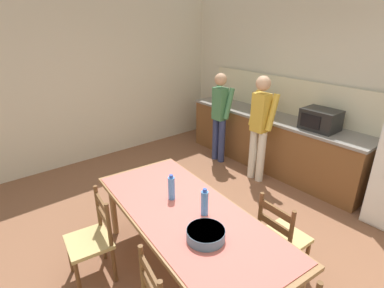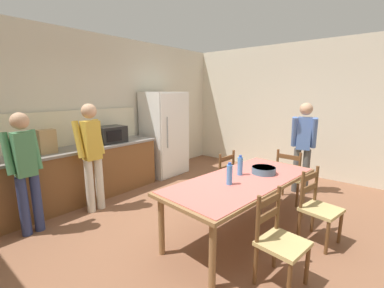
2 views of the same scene
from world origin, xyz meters
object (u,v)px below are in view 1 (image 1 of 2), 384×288
chair_side_near_left (92,240)px  person_at_sink (220,113)px  person_at_counter (260,124)px  chair_side_far_right (281,238)px  paper_bag (260,103)px  bottle_off_centre (205,203)px  serving_bowl (206,234)px  microwave (320,119)px  dining_table (187,218)px  bottle_near_centre (171,188)px

chair_side_near_left → person_at_sink: (-1.18, 2.85, 0.45)m
person_at_sink → person_at_counter: size_ratio=0.95×
chair_side_far_right → person_at_counter: (-1.43, 1.39, 0.50)m
paper_bag → bottle_off_centre: paper_bag is taller
bottle_off_centre → person_at_counter: size_ratio=0.16×
serving_bowl → chair_side_far_right: bearing=77.1°
serving_bowl → chair_side_far_right: size_ratio=0.35×
microwave → person_at_sink: (-1.57, -0.50, -0.18)m
serving_bowl → person_at_sink: size_ratio=0.20×
dining_table → chair_side_near_left: size_ratio=2.55×
paper_bag → bottle_near_centre: bearing=-68.7°
bottle_off_centre → chair_side_far_right: bottle_off_centre is taller
dining_table → bottle_off_centre: bottle_off_centre is taller
microwave → chair_side_near_left: (-0.38, -3.35, -0.63)m
paper_bag → bottle_near_centre: (1.01, -2.60, -0.23)m
bottle_off_centre → person_at_sink: 2.76m
serving_bowl → person_at_sink: person_at_sink is taller
paper_bag → person_at_sink: (-0.47, -0.49, -0.21)m
bottle_near_centre → bottle_off_centre: same height
paper_bag → person_at_counter: size_ratio=0.22×
person_at_sink → microwave: bearing=-72.3°
dining_table → bottle_off_centre: bearing=41.6°
person_at_sink → person_at_counter: bearing=-91.3°
paper_bag → bottle_off_centre: (1.41, -2.51, -0.23)m
dining_table → person_at_counter: 2.29m
microwave → person_at_sink: size_ratio=0.31×
chair_side_far_right → microwave: bearing=-64.7°
dining_table → person_at_sink: (-1.75, 2.13, 0.22)m
paper_bag → serving_bowl: size_ratio=1.12×
bottle_near_centre → person_at_sink: 2.57m
microwave → person_at_counter: person_at_counter is taller
bottle_near_centre → bottle_off_centre: bearing=11.7°
bottle_near_centre → microwave: bearing=88.0°
microwave → serving_bowl: 2.81m
serving_bowl → person_at_sink: bearing=133.7°
bottle_near_centre → serving_bowl: (0.66, -0.13, -0.07)m
dining_table → chair_side_near_left: bearing=-128.4°
chair_side_near_left → person_at_sink: 3.12m
bottle_near_centre → chair_side_near_left: size_ratio=0.30×
dining_table → person_at_counter: person_at_counter is taller
microwave → chair_side_far_right: bearing=-68.2°
bottle_off_centre → person_at_sink: (-1.88, 2.02, 0.02)m
chair_side_far_right → dining_table: bearing=55.0°
serving_bowl → chair_side_near_left: 1.19m
bottle_near_centre → chair_side_near_left: bottle_near_centre is taller
serving_bowl → person_at_sink: 3.10m
dining_table → person_at_counter: (-0.86, 2.11, 0.26)m
paper_bag → serving_bowl: (1.67, -2.73, -0.30)m
serving_bowl → person_at_counter: person_at_counter is taller
chair_side_near_left → person_at_counter: person_at_counter is taller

